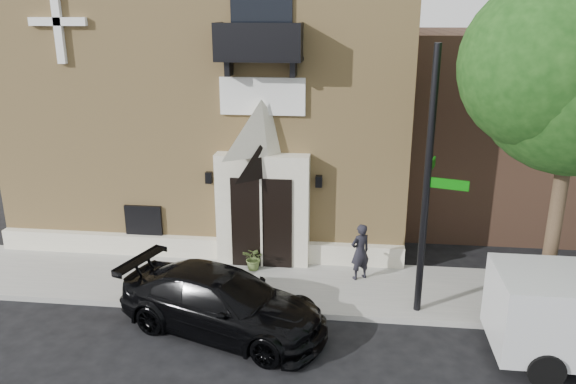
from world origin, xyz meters
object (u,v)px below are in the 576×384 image
black_sedan (223,302)px  street_sign (428,185)px  pedestrian_near (360,252)px  fire_hydrant (571,301)px

black_sedan → street_sign: bearing=-56.4°
street_sign → pedestrian_near: 3.15m
fire_hydrant → black_sedan: bearing=-171.1°
pedestrian_near → street_sign: bearing=100.7°
black_sedan → fire_hydrant: black_sedan is taller
black_sedan → fire_hydrant: 8.17m
street_sign → fire_hydrant: street_sign is taller
street_sign → pedestrian_near: size_ratio=4.01×
black_sedan → pedestrian_near: bearing=-30.5°
street_sign → black_sedan: bearing=-148.4°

